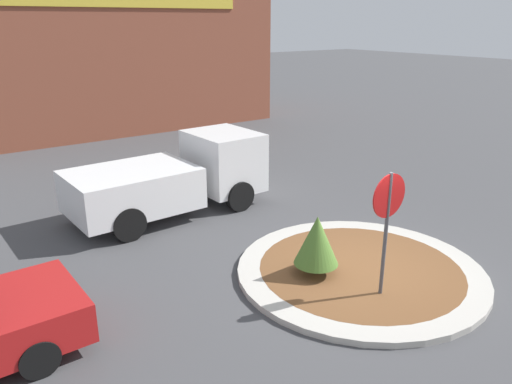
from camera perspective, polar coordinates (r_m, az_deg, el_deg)
name	(u,v)px	position (r m, az deg, el deg)	size (l,w,h in m)	color
ground_plane	(360,273)	(10.72, 11.76, -9.07)	(120.00, 120.00, 0.00)	#474749
traffic_island	(360,270)	(10.69, 11.78, -8.77)	(5.08, 5.08, 0.13)	#BCB7AD
stop_sign	(388,212)	(9.16, 14.81, -2.27)	(0.81, 0.07, 2.49)	#4C4C51
island_shrub	(317,240)	(9.98, 6.96, -5.49)	(0.90, 0.90, 1.24)	brown
utility_truck	(175,177)	(13.56, -9.27, 1.73)	(5.31, 2.40, 2.00)	white
storefront_building	(104,56)	(25.62, -16.94, 14.69)	(15.26, 6.07, 6.72)	brown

